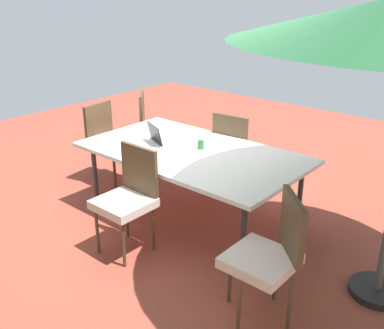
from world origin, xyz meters
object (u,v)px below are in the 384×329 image
Objects in this scene: chair_south at (236,148)px; chair_northwest at (270,253)px; dining_table at (192,155)px; chair_east at (109,139)px; laptop at (161,139)px; cup at (201,145)px; chair_north at (128,195)px; chair_southeast at (154,124)px.

chair_northwest is (-1.43, 1.61, 0.00)m from chair_south.
dining_table is 1.39m from chair_east.
laptop reaches higher than dining_table.
laptop is 4.17× the size of cup.
chair_north is (0.03, 0.84, -0.15)m from dining_table.
chair_southeast is 1.00× the size of chair_north.
cup is at bearing -105.56° from dining_table.
laptop is at bearing 16.88° from cup.
chair_northwest is at bearing -113.92° from chair_east.
chair_south is at bearing -92.62° from laptop.
chair_east reaches higher than dining_table.
dining_table is 2.32× the size of chair_south.
dining_table is at bearing 85.36° from chair_south.
chair_south is at bearing 89.08° from chair_north.
chair_south is 1.00× the size of chair_north.
dining_table is at bearing 87.67° from chair_north.
dining_table is at bearing -152.70° from laptop.
laptop is at bearing -159.16° from chair_northwest.
chair_south is 2.15m from chair_northwest.
chair_north is at bearing 87.75° from dining_table.
chair_north reaches higher than laptop.
chair_south is at bearing -89.34° from dining_table.
dining_table is 0.86m from chair_north.
cup is at bearing 87.86° from chair_south.
chair_north is 0.98m from cup.
cup is (1.39, -0.92, 0.24)m from chair_northwest.
chair_southeast is at bearing 129.14° from chair_north.
chair_north is (-1.35, 0.88, 0.00)m from chair_east.
chair_north is (0.02, 1.64, 0.00)m from chair_south.
chair_south is at bearing -134.97° from chair_southeast.
chair_southeast reaches higher than cup.
cup is (-0.06, -0.95, 0.24)m from chair_north.
dining_table is 2.32× the size of chair_east.
chair_southeast is at bearing -17.75° from laptop.
dining_table is at bearing 74.44° from cup.
dining_table is 5.81× the size of laptop.
chair_northwest is at bearing -179.96° from laptop.
dining_table is 2.32× the size of chair_north.
chair_east is 2.51× the size of laptop.
chair_east is (1.38, -0.04, -0.15)m from dining_table.
chair_south is (0.01, -0.79, -0.15)m from dining_table.
chair_north is 2.51× the size of laptop.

